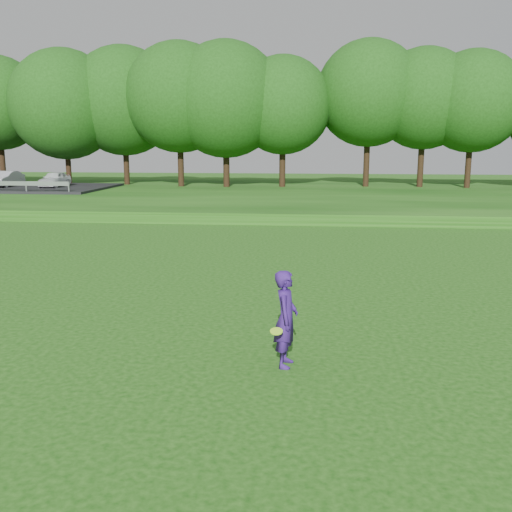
# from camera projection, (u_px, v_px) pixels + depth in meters

# --- Properties ---
(ground) EXTENTS (140.00, 140.00, 0.00)m
(ground) POSITION_uv_depth(u_px,v_px,m) (77.00, 366.00, 10.74)
(ground) COLOR #14430C
(ground) RESTS_ON ground
(berm) EXTENTS (130.00, 30.00, 0.60)m
(berm) POSITION_uv_depth(u_px,v_px,m) (260.00, 194.00, 43.84)
(berm) COLOR #14430C
(berm) RESTS_ON ground
(walking_path) EXTENTS (130.00, 1.60, 0.04)m
(walking_path) POSITION_uv_depth(u_px,v_px,m) (233.00, 222.00, 30.24)
(walking_path) COLOR gray
(walking_path) RESTS_ON ground
(treeline) EXTENTS (104.00, 7.00, 15.00)m
(treeline) POSITION_uv_depth(u_px,v_px,m) (265.00, 93.00, 46.22)
(treeline) COLOR #17410F
(treeline) RESTS_ON berm
(woman) EXTENTS (0.50, 0.95, 1.84)m
(woman) POSITION_uv_depth(u_px,v_px,m) (286.00, 319.00, 10.61)
(woman) COLOR #37186F
(woman) RESTS_ON ground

